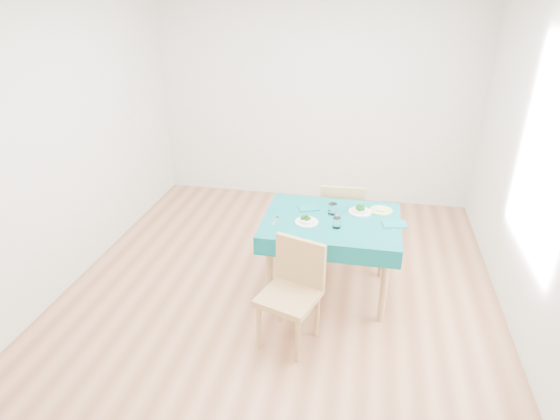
% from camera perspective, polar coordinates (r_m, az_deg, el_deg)
% --- Properties ---
extents(room_shell, '(4.02, 4.52, 2.73)m').
position_cam_1_polar(room_shell, '(3.86, -0.00, 6.66)').
color(room_shell, '#935C3D').
rests_on(room_shell, ground).
extents(table, '(1.18, 0.90, 0.76)m').
position_cam_1_polar(table, '(4.31, 6.07, -5.64)').
color(table, '#08595B').
rests_on(table, ground).
extents(chair_near, '(0.54, 0.57, 1.06)m').
position_cam_1_polar(chair_near, '(3.63, 1.08, -9.29)').
color(chair_near, '#A7804E').
rests_on(chair_near, ground).
extents(chair_far, '(0.45, 0.49, 1.10)m').
position_cam_1_polar(chair_far, '(4.86, 7.63, 0.42)').
color(chair_far, '#A7804E').
rests_on(chair_far, ground).
extents(bowl_near, '(0.20, 0.20, 0.06)m').
position_cam_1_polar(bowl_near, '(4.03, 3.27, -1.17)').
color(bowl_near, white).
rests_on(bowl_near, table).
extents(bowl_far, '(0.21, 0.21, 0.06)m').
position_cam_1_polar(bowl_far, '(4.27, 9.77, 0.08)').
color(bowl_far, white).
rests_on(bowl_far, table).
extents(fork_near, '(0.03, 0.17, 0.00)m').
position_cam_1_polar(fork_near, '(4.07, -0.60, -1.32)').
color(fork_near, silver).
rests_on(fork_near, table).
extents(knife_near, '(0.05, 0.19, 0.00)m').
position_cam_1_polar(knife_near, '(4.02, 3.76, -1.72)').
color(knife_near, silver).
rests_on(knife_near, table).
extents(fork_far, '(0.06, 0.17, 0.00)m').
position_cam_1_polar(fork_far, '(4.22, 6.85, -0.49)').
color(fork_far, silver).
rests_on(fork_far, table).
extents(knife_far, '(0.06, 0.21, 0.00)m').
position_cam_1_polar(knife_far, '(4.11, 13.36, -1.82)').
color(knife_far, silver).
rests_on(knife_far, table).
extents(napkin_near, '(0.21, 0.18, 0.01)m').
position_cam_1_polar(napkin_near, '(4.30, 3.48, 0.23)').
color(napkin_near, '#0C6365').
rests_on(napkin_near, table).
extents(napkin_far, '(0.23, 0.18, 0.01)m').
position_cam_1_polar(napkin_far, '(4.12, 13.80, -1.68)').
color(napkin_far, '#0C6365').
rests_on(napkin_far, table).
extents(tumbler_center, '(0.08, 0.08, 0.10)m').
position_cam_1_polar(tumbler_center, '(4.20, 6.43, 0.14)').
color(tumbler_center, white).
rests_on(tumbler_center, table).
extents(tumbler_side, '(0.07, 0.07, 0.09)m').
position_cam_1_polar(tumbler_side, '(3.97, 6.94, -1.55)').
color(tumbler_side, white).
rests_on(tumbler_side, table).
extents(side_plate, '(0.20, 0.20, 0.01)m').
position_cam_1_polar(side_plate, '(4.35, 12.22, -0.03)').
color(side_plate, '#BADD6C').
rests_on(side_plate, table).
extents(bread_slice, '(0.11, 0.11, 0.01)m').
position_cam_1_polar(bread_slice, '(4.34, 12.24, 0.11)').
color(bread_slice, beige).
rests_on(bread_slice, side_plate).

